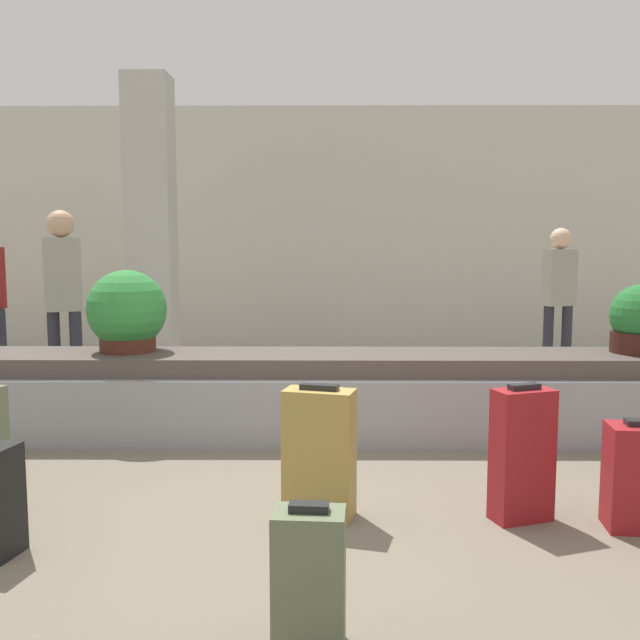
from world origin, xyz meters
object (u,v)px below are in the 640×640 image
suitcase_4 (309,580)px  suitcase_0 (319,453)px  traveler_0 (63,288)px  traveler_1 (559,289)px  pillar (151,228)px  suitcase_1 (522,455)px  potted_plant_1 (127,313)px

suitcase_4 → suitcase_0: bearing=92.7°
traveler_0 → traveler_1: size_ratio=1.09×
suitcase_0 → traveler_0: 3.64m
pillar → traveler_0: pillar is taller
pillar → traveler_0: size_ratio=1.84×
suitcase_0 → suitcase_1: (1.07, -0.04, 0.01)m
pillar → traveler_1: pillar is taller
pillar → suitcase_4: size_ratio=5.83×
suitcase_4 → traveler_0: bearing=124.1°
suitcase_1 → suitcase_4: size_ratio=1.33×
potted_plant_1 → traveler_0: traveler_0 is taller
potted_plant_1 → suitcase_4: bearing=-63.7°
suitcase_4 → traveler_1: bearing=67.7°
traveler_1 → traveler_0: bearing=178.2°
suitcase_4 → traveler_0: size_ratio=0.32×
suitcase_1 → traveler_1: bearing=50.8°
suitcase_4 → potted_plant_1: (-1.45, 2.93, 0.66)m
potted_plant_1 → traveler_0: (-0.86, 1.02, 0.12)m
suitcase_1 → pillar: bearing=106.7°
suitcase_0 → potted_plant_1: bearing=146.4°
pillar → suitcase_1: 5.15m
suitcase_0 → traveler_0: (-2.34, 2.70, 0.70)m
suitcase_0 → traveler_0: size_ratio=0.41×
potted_plant_1 → traveler_0: bearing=130.0°
pillar → potted_plant_1: 2.46m
pillar → suitcase_1: pillar is taller
traveler_1 → suitcase_1: bearing=-126.8°
potted_plant_1 → suitcase_0: bearing=-48.7°
traveler_0 → suitcase_1: bearing=118.6°
suitcase_1 → potted_plant_1: 3.12m
pillar → traveler_1: 4.44m
traveler_1 → potted_plant_1: bearing=-166.7°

